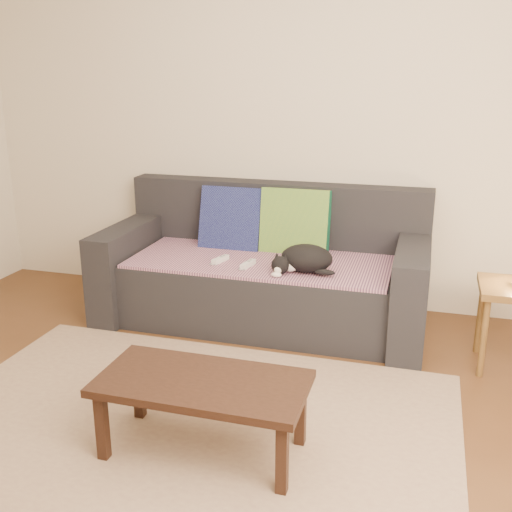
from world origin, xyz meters
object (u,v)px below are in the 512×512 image
Objects in this scene: cat at (304,259)px; sofa at (264,274)px; coffee_table at (202,389)px; wii_remote_b at (220,260)px; wii_remote_a at (248,264)px.

sofa is at bearing 140.61° from cat.
cat is 1.30m from coffee_table.
wii_remote_b is (-0.55, 0.04, -0.06)m from cat.
sofa is 14.00× the size of wii_remote_b.
sofa is 2.36× the size of coffee_table.
coffee_table is at bearing -160.70° from wii_remote_a.
wii_remote_a is 0.17× the size of coffee_table.
sofa is 5.51× the size of cat.
wii_remote_a reaches higher than coffee_table.
coffee_table is (0.15, -1.53, 0.00)m from sofa.
cat is at bearing -38.75° from sofa.
sofa is 0.46m from cat.
cat is at bearing -78.89° from wii_remote_a.
wii_remote_b is (-0.20, 0.04, 0.00)m from wii_remote_a.
coffee_table is (0.19, -1.28, -0.14)m from wii_remote_a.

